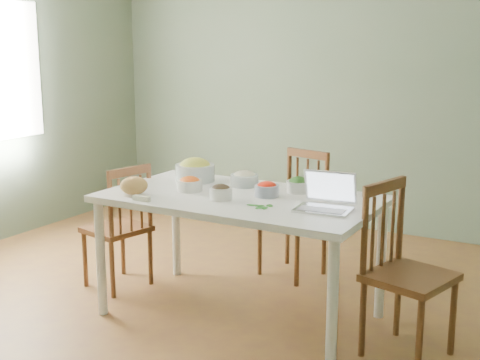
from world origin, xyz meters
The scene contains 17 objects.
floor centered at (0.00, 0.00, 0.00)m, with size 5.00×5.00×0.00m, color brown.
wall_back centered at (0.00, 2.50, 1.35)m, with size 5.00×0.00×2.70m, color #596E55.
dining_table centered at (0.18, 0.18, 0.40)m, with size 1.70×0.96×0.80m, color white, non-canonical shape.
chair_far centered at (0.15, 1.03, 0.47)m, with size 0.42×0.40×0.94m, color brown, non-canonical shape.
chair_left centered at (-0.85, 0.20, 0.45)m, with size 0.40×0.38×0.90m, color brown, non-canonical shape.
chair_right centered at (1.27, 0.17, 0.49)m, with size 0.43×0.41×0.98m, color brown, non-canonical shape.
bread_boule centered at (-0.42, -0.12, 0.85)m, with size 0.17×0.17×0.11m, color #AB793F.
butter_stick centered at (-0.27, -0.23, 0.81)m, with size 0.12×0.03×0.03m, color beige.
bowl_squash centered at (-0.31, 0.41, 0.88)m, with size 0.27×0.27×0.16m, color yellow, non-canonical shape.
bowl_carrot centered at (-0.17, 0.14, 0.84)m, with size 0.16×0.16×0.09m, color orange, non-canonical shape.
bowl_onion centered at (0.07, 0.44, 0.85)m, with size 0.19×0.19×0.10m, color white, non-canonical shape.
bowl_mushroom centered at (0.13, 0.04, 0.84)m, with size 0.14×0.14×0.09m, color black, non-canonical shape.
bowl_redpep centered at (0.33, 0.25, 0.84)m, with size 0.15×0.15×0.09m, color red, non-canonical shape.
bowl_broccoli centered at (0.46, 0.44, 0.85)m, with size 0.15×0.15×0.10m, color #366626, non-canonical shape.
flatbread centered at (0.55, 0.55, 0.81)m, with size 0.20×0.20×0.02m, color #DCC67D.
basil_bunch centered at (0.41, 0.00, 0.81)m, with size 0.18×0.18×0.02m, color #1A7319, non-canonical shape.
laptop centered at (0.77, 0.09, 0.90)m, with size 0.31×0.28×0.21m, color silver, non-canonical shape.
Camera 1 is at (2.08, -3.18, 1.72)m, focal length 47.63 mm.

